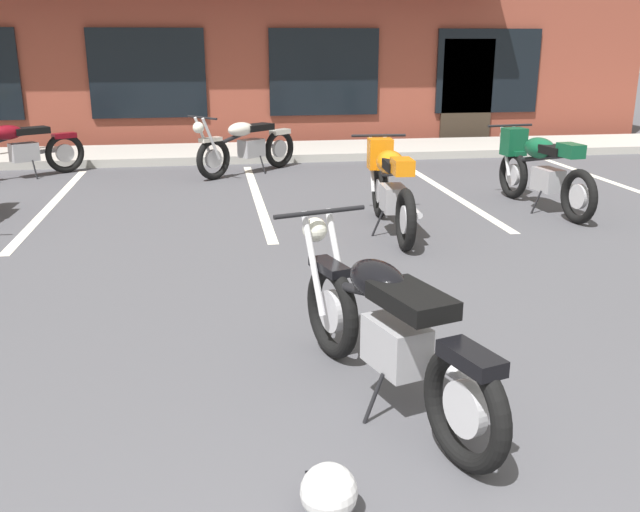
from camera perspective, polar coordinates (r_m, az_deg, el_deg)
ground_plane at (r=5.28m, az=-1.58°, el=-5.65°), size 80.00×80.00×0.00m
sidewalk_kerb at (r=13.20m, az=-6.28°, el=8.40°), size 22.00×1.80×0.14m
brick_storefront_building at (r=17.28m, az=-7.26°, el=16.96°), size 17.40×6.67×4.07m
painted_stall_lines at (r=9.67m, az=-5.15°, el=4.86°), size 10.89×4.80×0.01m
motorcycle_foreground_classic at (r=4.06m, az=5.50°, el=-5.89°), size 0.96×2.05×0.98m
motorcycle_red_sportbike at (r=11.36m, az=-6.02°, el=9.01°), size 1.75×1.54×0.98m
motorcycle_black_cruiser at (r=11.84m, az=-23.51°, el=8.03°), size 1.85×1.38×0.98m
motorcycle_silver_naked at (r=7.86m, az=5.76°, el=5.91°), size 0.66×2.11×0.98m
motorcycle_green_cafe_racer at (r=9.31m, az=17.51°, el=6.95°), size 0.70×2.11×0.98m
helmet_on_pavement at (r=3.27m, az=0.72°, el=-18.67°), size 0.26×0.26×0.26m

